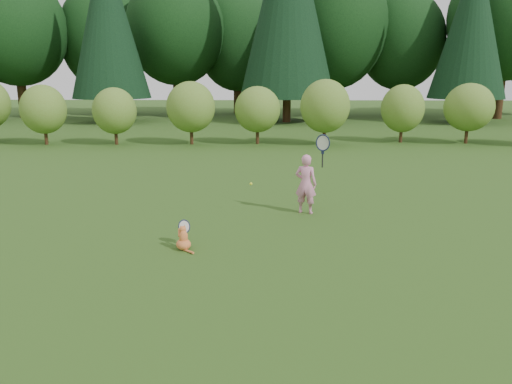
# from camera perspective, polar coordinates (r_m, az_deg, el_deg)

# --- Properties ---
(ground) EXTENTS (100.00, 100.00, 0.00)m
(ground) POSITION_cam_1_polar(r_m,az_deg,el_deg) (9.10, -1.42, -5.45)
(ground) COLOR #1E4A14
(ground) RESTS_ON ground
(shrub_row) EXTENTS (28.00, 3.00, 2.80)m
(shrub_row) POSITION_cam_1_polar(r_m,az_deg,el_deg) (21.67, 0.46, 9.28)
(shrub_row) COLOR #5D7023
(shrub_row) RESTS_ON ground
(child) EXTENTS (0.74, 0.46, 1.92)m
(child) POSITION_cam_1_polar(r_m,az_deg,el_deg) (10.70, 5.78, 1.08)
(child) COLOR pink
(child) RESTS_ON ground
(cat) EXTENTS (0.41, 0.63, 0.57)m
(cat) POSITION_cam_1_polar(r_m,az_deg,el_deg) (8.65, -8.30, -5.08)
(cat) COLOR #D46328
(cat) RESTS_ON ground
(tennis_ball) EXTENTS (0.06, 0.06, 0.06)m
(tennis_ball) POSITION_cam_1_polar(r_m,az_deg,el_deg) (10.65, -0.58, 0.95)
(tennis_ball) COLOR #B4D418
(tennis_ball) RESTS_ON ground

